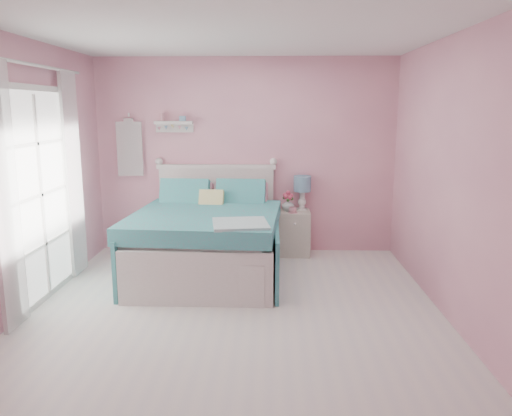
# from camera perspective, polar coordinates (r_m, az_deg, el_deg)

# --- Properties ---
(floor) EXTENTS (4.50, 4.50, 0.00)m
(floor) POSITION_cam_1_polar(r_m,az_deg,el_deg) (4.87, -2.56, -12.05)
(floor) COLOR silver
(floor) RESTS_ON ground
(room_shell) EXTENTS (4.50, 4.50, 4.50)m
(room_shell) POSITION_cam_1_polar(r_m,az_deg,el_deg) (4.49, -2.74, 6.85)
(room_shell) COLOR #C67D96
(room_shell) RESTS_ON floor
(bed) EXTENTS (1.73, 2.11, 1.19)m
(bed) POSITION_cam_1_polar(r_m,az_deg,el_deg) (5.93, -5.51, -3.67)
(bed) COLOR silver
(bed) RESTS_ON floor
(nightstand) EXTENTS (0.41, 0.41, 0.59)m
(nightstand) POSITION_cam_1_polar(r_m,az_deg,el_deg) (6.70, 4.38, -2.85)
(nightstand) COLOR beige
(nightstand) RESTS_ON floor
(table_lamp) EXTENTS (0.23, 0.23, 0.46)m
(table_lamp) POSITION_cam_1_polar(r_m,az_deg,el_deg) (6.68, 5.31, 2.49)
(table_lamp) COLOR white
(table_lamp) RESTS_ON nightstand
(vase) EXTENTS (0.21, 0.21, 0.17)m
(vase) POSITION_cam_1_polar(r_m,az_deg,el_deg) (6.62, 3.67, 0.39)
(vase) COLOR silver
(vase) RESTS_ON nightstand
(teacup) EXTENTS (0.13, 0.13, 0.08)m
(teacup) POSITION_cam_1_polar(r_m,az_deg,el_deg) (6.51, 4.21, -0.24)
(teacup) COLOR #D28D9A
(teacup) RESTS_ON nightstand
(roses) EXTENTS (0.14, 0.11, 0.12)m
(roses) POSITION_cam_1_polar(r_m,az_deg,el_deg) (6.59, 3.67, 1.43)
(roses) COLOR #C94463
(roses) RESTS_ON vase
(wall_shelf) EXTENTS (0.50, 0.15, 0.25)m
(wall_shelf) POSITION_cam_1_polar(r_m,az_deg,el_deg) (6.78, -9.37, 9.48)
(wall_shelf) COLOR silver
(wall_shelf) RESTS_ON room_shell
(hanging_dress) EXTENTS (0.34, 0.03, 0.72)m
(hanging_dress) POSITION_cam_1_polar(r_m,az_deg,el_deg) (6.93, -14.23, 6.56)
(hanging_dress) COLOR white
(hanging_dress) RESTS_ON room_shell
(french_door) EXTENTS (0.04, 1.32, 2.16)m
(french_door) POSITION_cam_1_polar(r_m,az_deg,el_deg) (5.46, -23.43, 1.33)
(french_door) COLOR silver
(french_door) RESTS_ON floor
(curtain_near) EXTENTS (0.04, 0.40, 2.32)m
(curtain_near) POSITION_cam_1_polar(r_m,az_deg,el_deg) (4.76, -26.74, 1.01)
(curtain_near) COLOR white
(curtain_near) RESTS_ON floor
(curtain_far) EXTENTS (0.04, 0.40, 2.32)m
(curtain_far) POSITION_cam_1_polar(r_m,az_deg,el_deg) (6.10, -20.15, 3.53)
(curtain_far) COLOR white
(curtain_far) RESTS_ON floor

